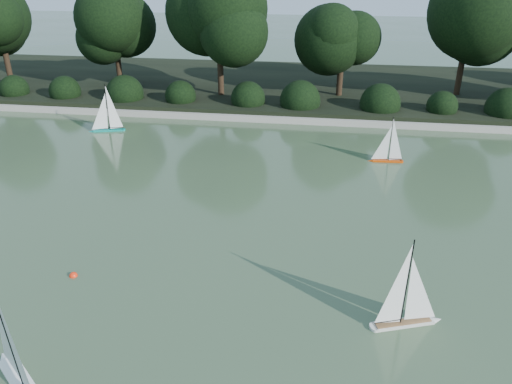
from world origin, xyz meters
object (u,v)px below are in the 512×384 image
sailboat_white_b (410,311)px  sailboat_teal (105,124)px  sailboat_white_a (15,363)px  race_buoy (73,276)px  sailboat_orange (385,154)px

sailboat_white_b → sailboat_teal: bearing=136.2°
sailboat_white_a → race_buoy: size_ratio=14.33×
sailboat_white_a → sailboat_white_b: bearing=20.5°
sailboat_white_b → sailboat_orange: sailboat_white_b is taller
sailboat_white_b → sailboat_orange: bearing=88.5°
sailboat_orange → sailboat_teal: bearing=171.1°
sailboat_white_a → race_buoy: sailboat_white_a is taller
sailboat_teal → race_buoy: (2.52, -6.96, -0.23)m
sailboat_white_a → sailboat_white_b: sailboat_white_a is taller
sailboat_white_b → sailboat_teal: (-7.64, 7.34, 0.00)m
sailboat_orange → sailboat_teal: size_ratio=0.83×
sailboat_white_a → sailboat_white_b: 5.03m
sailboat_orange → race_buoy: size_ratio=9.22×
race_buoy → sailboat_white_b: bearing=-4.3°
sailboat_teal → sailboat_orange: bearing=-8.9°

